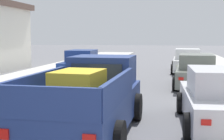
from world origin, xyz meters
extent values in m
cube|color=beige|center=(-5.18, 12.00, 0.06)|extent=(4.72, 60.00, 0.12)
cube|color=silver|center=(-4.22, 12.00, 0.05)|extent=(0.16, 60.00, 0.10)
cube|color=silver|center=(4.22, 12.00, 0.05)|extent=(0.16, 60.00, 0.10)
cube|color=navy|center=(0.05, 5.18, 0.60)|extent=(2.06, 5.15, 0.80)
cube|color=navy|center=(0.10, 6.78, 1.40)|extent=(1.76, 1.55, 0.80)
cube|color=#283342|center=(0.08, 6.02, 1.42)|extent=(1.38, 0.10, 0.44)
cube|color=#283342|center=(0.12, 7.54, 1.42)|extent=(1.46, 0.10, 0.48)
cube|color=navy|center=(-0.88, 4.34, 1.28)|extent=(0.19, 3.30, 0.56)
cube|color=navy|center=(0.94, 4.29, 1.28)|extent=(0.19, 3.30, 0.56)
cube|color=navy|center=(-0.01, 2.67, 1.28)|extent=(1.88, 0.15, 0.56)
cylinder|color=black|center=(-0.89, 6.73, 0.38)|extent=(0.28, 0.77, 0.76)
cylinder|color=black|center=(1.07, 6.68, 0.38)|extent=(0.28, 0.77, 0.76)
cylinder|color=black|center=(-0.96, 3.80, 0.38)|extent=(0.28, 0.77, 0.76)
cylinder|color=black|center=(0.99, 3.75, 0.38)|extent=(0.28, 0.77, 0.76)
cube|color=red|center=(-0.76, 2.63, 0.74)|extent=(0.22, 0.05, 0.18)
cube|color=red|center=(0.73, 2.59, 0.74)|extent=(0.22, 0.05, 0.18)
cube|color=gold|center=(0.03, 4.44, 1.31)|extent=(1.04, 1.30, 0.63)
cube|color=silver|center=(3.13, 19.20, 0.54)|extent=(1.90, 4.26, 0.72)
cube|color=silver|center=(3.14, 19.30, 1.22)|extent=(1.59, 2.15, 0.64)
cube|color=#283342|center=(3.10, 18.33, 1.20)|extent=(1.37, 0.12, 0.52)
cube|color=#283342|center=(3.17, 20.27, 1.20)|extent=(1.34, 0.12, 0.50)
cylinder|color=black|center=(3.99, 17.87, 0.32)|extent=(0.24, 0.65, 0.64)
cylinder|color=black|center=(2.19, 17.93, 0.32)|extent=(0.24, 0.65, 0.64)
cylinder|color=black|center=(4.08, 20.47, 0.32)|extent=(0.24, 0.65, 0.64)
cylinder|color=black|center=(2.27, 20.53, 0.32)|extent=(0.24, 0.65, 0.64)
cube|color=red|center=(3.83, 21.29, 0.64)|extent=(0.20, 0.05, 0.12)
cube|color=white|center=(3.68, 17.07, 0.61)|extent=(0.20, 0.05, 0.10)
cube|color=red|center=(2.57, 21.33, 0.64)|extent=(0.20, 0.05, 0.12)
cube|color=white|center=(2.45, 17.11, 0.61)|extent=(0.20, 0.05, 0.10)
cube|color=silver|center=(3.27, 6.47, 0.54)|extent=(1.89, 4.25, 0.72)
cube|color=silver|center=(3.27, 6.37, 1.22)|extent=(1.59, 2.15, 0.64)
cube|color=#283342|center=(3.24, 7.34, 1.20)|extent=(1.37, 0.12, 0.52)
cylinder|color=black|center=(2.33, 7.74, 0.32)|extent=(0.24, 0.65, 0.64)
cylinder|color=black|center=(2.41, 5.14, 0.32)|extent=(0.24, 0.65, 0.64)
cube|color=red|center=(2.71, 4.34, 0.64)|extent=(0.20, 0.05, 0.12)
cube|color=white|center=(2.59, 8.56, 0.61)|extent=(0.20, 0.05, 0.10)
cube|color=slate|center=(3.21, 13.04, 0.54)|extent=(2.01, 4.30, 0.72)
cube|color=slate|center=(3.20, 12.94, 1.22)|extent=(1.64, 2.19, 0.64)
cube|color=#283342|center=(3.26, 13.91, 1.20)|extent=(1.37, 0.16, 0.52)
cube|color=#283342|center=(3.14, 11.98, 1.20)|extent=(1.34, 0.16, 0.50)
cylinder|color=black|center=(2.38, 14.40, 0.32)|extent=(0.26, 0.65, 0.64)
cylinder|color=black|center=(4.18, 14.29, 0.32)|extent=(0.26, 0.65, 0.64)
cylinder|color=black|center=(2.23, 11.80, 0.32)|extent=(0.26, 0.65, 0.64)
cylinder|color=black|center=(4.03, 11.69, 0.32)|extent=(0.26, 0.65, 0.64)
cube|color=red|center=(2.45, 10.98, 0.64)|extent=(0.20, 0.05, 0.12)
cube|color=white|center=(2.72, 15.19, 0.61)|extent=(0.20, 0.05, 0.10)
cube|color=red|center=(3.71, 10.90, 0.64)|extent=(0.20, 0.05, 0.12)
cube|color=white|center=(3.95, 15.11, 0.61)|extent=(0.20, 0.05, 0.10)
cube|color=navy|center=(-3.19, 16.31, 0.54)|extent=(1.83, 4.23, 0.72)
cube|color=navy|center=(-3.19, 16.41, 1.22)|extent=(1.56, 2.13, 0.64)
cube|color=#283342|center=(-3.18, 15.44, 1.20)|extent=(1.37, 0.10, 0.52)
cube|color=#283342|center=(-3.21, 17.38, 1.20)|extent=(1.34, 0.10, 0.50)
cylinder|color=black|center=(-2.27, 15.02, 0.32)|extent=(0.23, 0.64, 0.64)
cylinder|color=black|center=(-4.07, 14.99, 0.32)|extent=(0.23, 0.64, 0.64)
cylinder|color=black|center=(-2.31, 17.63, 0.32)|extent=(0.23, 0.64, 0.64)
cylinder|color=black|center=(-4.12, 17.59, 0.32)|extent=(0.23, 0.64, 0.64)
cube|color=red|center=(-2.59, 18.43, 0.64)|extent=(0.20, 0.04, 0.12)
cube|color=white|center=(-2.54, 14.21, 0.61)|extent=(0.20, 0.04, 0.10)
cube|color=red|center=(-3.86, 18.41, 0.64)|extent=(0.20, 0.04, 0.12)
cube|color=white|center=(-3.77, 14.19, 0.61)|extent=(0.20, 0.04, 0.10)
camera|label=1|loc=(1.94, -2.18, 2.37)|focal=51.49mm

